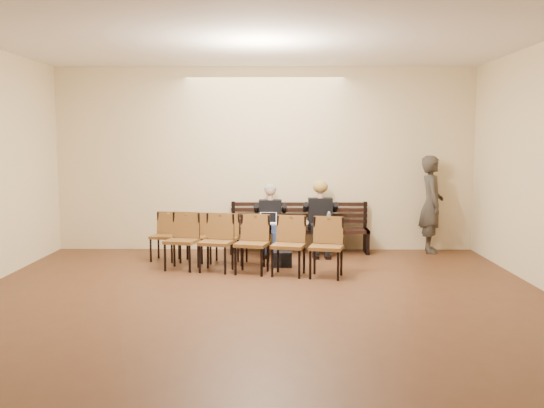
# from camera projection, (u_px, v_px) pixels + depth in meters

# --- Properties ---
(ground) EXTENTS (10.00, 10.00, 0.00)m
(ground) POSITION_uv_depth(u_px,v_px,m) (255.00, 329.00, 6.82)
(ground) COLOR #53311C
(ground) RESTS_ON ground
(room_walls) EXTENTS (8.02, 10.01, 3.51)m
(room_walls) POSITION_uv_depth(u_px,v_px,m) (257.00, 105.00, 7.33)
(room_walls) COLOR beige
(room_walls) RESTS_ON ground
(bench) EXTENTS (2.60, 0.90, 0.45)m
(bench) POSITION_uv_depth(u_px,v_px,m) (299.00, 241.00, 11.41)
(bench) COLOR black
(bench) RESTS_ON ground
(seated_man) EXTENTS (0.52, 0.72, 1.26)m
(seated_man) POSITION_uv_depth(u_px,v_px,m) (270.00, 220.00, 11.26)
(seated_man) COLOR black
(seated_man) RESTS_ON ground
(seated_woman) EXTENTS (0.56, 0.77, 1.30)m
(seated_woman) POSITION_uv_depth(u_px,v_px,m) (321.00, 220.00, 11.24)
(seated_woman) COLOR black
(seated_woman) RESTS_ON ground
(laptop) EXTENTS (0.36, 0.31, 0.22)m
(laptop) POSITION_uv_depth(u_px,v_px,m) (268.00, 225.00, 11.09)
(laptop) COLOR silver
(laptop) RESTS_ON bench
(water_bottle) EXTENTS (0.08, 0.08, 0.24)m
(water_bottle) POSITION_uv_depth(u_px,v_px,m) (329.00, 225.00, 11.00)
(water_bottle) COLOR silver
(water_bottle) RESTS_ON bench
(bag) EXTENTS (0.34, 0.24, 0.25)m
(bag) POSITION_uv_depth(u_px,v_px,m) (282.00, 259.00, 10.16)
(bag) COLOR black
(bag) RESTS_ON ground
(passerby) EXTENTS (0.57, 0.81, 2.11)m
(passerby) POSITION_uv_depth(u_px,v_px,m) (432.00, 197.00, 11.39)
(passerby) COLOR #38332E
(passerby) RESTS_ON ground
(chair_row_front) EXTENTS (2.13, 0.86, 0.86)m
(chair_row_front) POSITION_uv_depth(u_px,v_px,m) (209.00, 238.00, 10.47)
(chair_row_front) COLOR brown
(chair_row_front) RESTS_ON ground
(chair_row_back) EXTENTS (2.92, 1.16, 0.94)m
(chair_row_back) POSITION_uv_depth(u_px,v_px,m) (252.00, 244.00, 9.61)
(chair_row_back) COLOR brown
(chair_row_back) RESTS_ON ground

